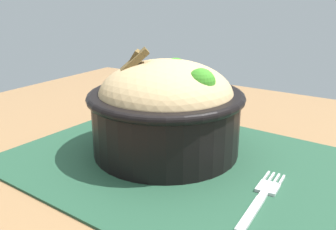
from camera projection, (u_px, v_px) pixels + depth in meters
name	position (u px, v px, depth m)	size (l,w,h in m)	color
table	(200.00, 213.00, 0.50)	(1.07, 0.82, 0.71)	olive
placemat	(197.00, 167.00, 0.46)	(0.47, 0.33, 0.00)	#1E422D
bowl	(168.00, 107.00, 0.49)	(0.21, 0.21, 0.14)	black
fork	(262.00, 196.00, 0.39)	(0.02, 0.13, 0.00)	beige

